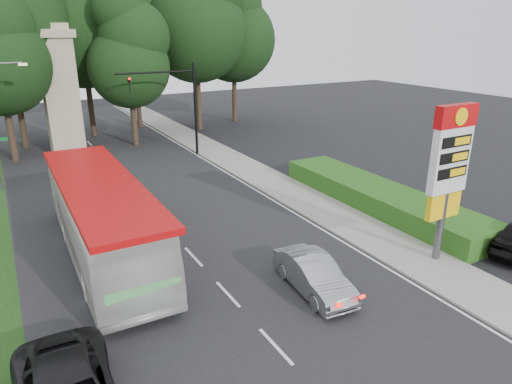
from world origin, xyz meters
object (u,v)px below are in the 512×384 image
gas_station_pylon (450,163)px  monument (60,89)px  transit_bus (103,219)px  sedan_silver (314,275)px  traffic_signal_mast (179,97)px

gas_station_pylon → monument: size_ratio=0.68×
transit_bus → sedan_silver: size_ratio=3.00×
transit_bus → sedan_silver: bearing=-46.7°
gas_station_pylon → sedan_silver: gas_station_pylon is taller
monument → transit_bus: monument is taller
traffic_signal_mast → monument: monument is taller
monument → transit_bus: size_ratio=0.79×
gas_station_pylon → traffic_signal_mast: traffic_signal_mast is taller
traffic_signal_mast → monument: bearing=142.0°
traffic_signal_mast → sedan_silver: 21.90m
gas_station_pylon → sedan_silver: size_ratio=1.62×
monument → sedan_silver: monument is taller
traffic_signal_mast → monument: (-7.68, 6.00, 0.43)m
traffic_signal_mast → transit_bus: bearing=-122.0°
gas_station_pylon → transit_bus: (-12.54, 7.56, -2.68)m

